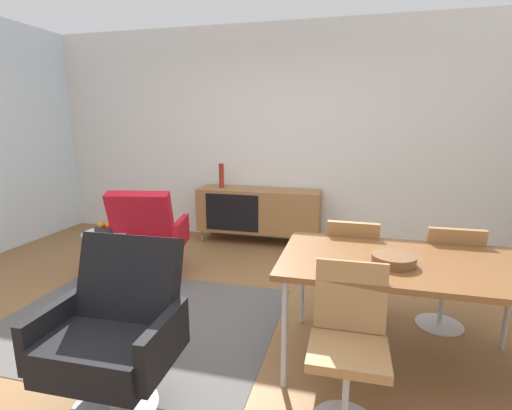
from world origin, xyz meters
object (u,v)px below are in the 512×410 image
at_px(vase_cobalt, 221,176).
at_px(dining_chair_back_left, 351,264).
at_px(fruit_bowl, 105,228).
at_px(dining_chair_back_right, 447,273).
at_px(armchair_black_shell, 116,327).
at_px(sideboard, 258,210).
at_px(lounge_chair_red, 148,233).
at_px(side_table_round, 107,251).
at_px(dining_table, 410,267).
at_px(dining_chair_front_left, 348,340).
at_px(wooden_bowl_on_table, 394,260).

height_order(vase_cobalt, dining_chair_back_left, vase_cobalt).
bearing_deg(vase_cobalt, dining_chair_back_left, -45.89).
bearing_deg(fruit_bowl, vase_cobalt, 68.56).
bearing_deg(dining_chair_back_right, armchair_black_shell, -146.37).
height_order(sideboard, lounge_chair_red, lounge_chair_red).
xyz_separation_m(dining_chair_back_right, lounge_chair_red, (-2.73, 0.37, -0.00)).
bearing_deg(lounge_chair_red, side_table_round, -146.20).
bearing_deg(dining_table, dining_chair_front_left, -122.12).
distance_m(dining_table, armchair_black_shell, 1.79).
relative_size(wooden_bowl_on_table, fruit_bowl, 1.30).
height_order(armchair_black_shell, fruit_bowl, armchair_black_shell).
bearing_deg(dining_table, dining_chair_back_left, 122.12).
relative_size(wooden_bowl_on_table, armchair_black_shell, 0.27).
xyz_separation_m(wooden_bowl_on_table, side_table_round, (-2.60, 0.81, -0.45)).
height_order(dining_chair_back_right, fruit_bowl, dining_chair_back_right).
xyz_separation_m(armchair_black_shell, side_table_round, (-1.10, 1.45, -0.15)).
bearing_deg(lounge_chair_red, dining_table, -21.35).
bearing_deg(dining_chair_front_left, dining_chair_back_right, 57.88).
distance_m(dining_table, fruit_bowl, 2.80).
relative_size(dining_chair_back_right, lounge_chair_red, 0.90).
relative_size(vase_cobalt, dining_chair_back_right, 0.37).
bearing_deg(lounge_chair_red, dining_chair_front_left, -36.29).
relative_size(wooden_bowl_on_table, dining_chair_back_right, 0.30).
bearing_deg(dining_chair_back_left, armchair_black_shell, -133.98).
xyz_separation_m(wooden_bowl_on_table, fruit_bowl, (-2.60, 0.81, -0.21)).
height_order(side_table_round, fruit_bowl, fruit_bowl).
bearing_deg(side_table_round, fruit_bowl, 94.33).
height_order(dining_chair_back_left, fruit_bowl, dining_chair_back_left).
bearing_deg(dining_table, fruit_bowl, 165.37).
distance_m(vase_cobalt, armchair_black_shell, 3.14).
xyz_separation_m(sideboard, lounge_chair_red, (-0.81, -1.40, 0.03)).
distance_m(dining_chair_front_left, lounge_chair_red, 2.51).
bearing_deg(fruit_bowl, dining_chair_back_left, -3.60).
bearing_deg(wooden_bowl_on_table, dining_chair_back_right, 54.97).
relative_size(sideboard, dining_chair_back_left, 1.87).
relative_size(sideboard, dining_chair_front_left, 1.87).
relative_size(vase_cobalt, armchair_black_shell, 0.34).
xyz_separation_m(wooden_bowl_on_table, dining_chair_front_left, (-0.24, -0.46, -0.30)).
bearing_deg(armchair_black_shell, dining_table, 24.84).
height_order(lounge_chair_red, armchair_black_shell, same).
relative_size(dining_chair_back_right, dining_chair_front_left, 1.00).
distance_m(wooden_bowl_on_table, dining_chair_back_right, 0.86).
bearing_deg(dining_chair_back_right, dining_table, -122.13).
height_order(dining_chair_back_right, dining_chair_back_left, same).
height_order(vase_cobalt, dining_chair_back_right, vase_cobalt).
bearing_deg(side_table_round, dining_chair_front_left, -28.23).
relative_size(sideboard, dining_chair_back_right, 1.87).
bearing_deg(fruit_bowl, wooden_bowl_on_table, -17.22).
distance_m(wooden_bowl_on_table, side_table_round, 2.76).
distance_m(vase_cobalt, dining_chair_back_right, 3.03).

